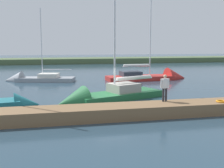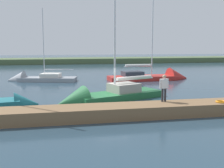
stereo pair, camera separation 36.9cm
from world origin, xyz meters
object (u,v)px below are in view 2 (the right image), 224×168
sailboat_inner_slip (34,80)px  person_on_dock (164,86)px  life_ring_buoy (221,102)px  sailboat_behind_pier (101,98)px  sailboat_mid_channel (158,78)px

sailboat_inner_slip → person_on_dock: (-9.41, 17.82, 1.61)m
life_ring_buoy → sailboat_inner_slip: sailboat_inner_slip is taller
life_ring_buoy → sailboat_behind_pier: bearing=-39.0°
sailboat_inner_slip → person_on_dock: sailboat_inner_slip is taller
sailboat_mid_channel → person_on_dock: 17.35m
life_ring_buoy → sailboat_mid_channel: size_ratio=0.06×
sailboat_behind_pier → sailboat_mid_channel: bearing=-149.4°
sailboat_behind_pier → person_on_dock: sailboat_behind_pier is taller
sailboat_behind_pier → sailboat_mid_channel: sailboat_mid_channel is taller
sailboat_behind_pier → sailboat_inner_slip: (6.05, -13.27, -0.06)m
sailboat_behind_pier → person_on_dock: 5.86m
life_ring_buoy → person_on_dock: (3.44, -0.96, 0.95)m
life_ring_buoy → sailboat_mid_channel: (-2.25, -17.27, -0.63)m
life_ring_buoy → person_on_dock: bearing=-15.6°
sailboat_behind_pier → sailboat_inner_slip: 14.59m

